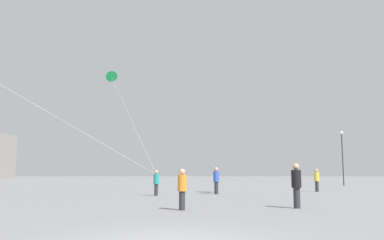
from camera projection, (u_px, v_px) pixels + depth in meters
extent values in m
cylinder|color=#2D2D33|center=(216.00, 188.00, 27.12)|extent=(0.27, 0.27, 0.81)
cylinder|color=#3351B7|center=(216.00, 177.00, 27.22)|extent=(0.39, 0.39, 0.71)
sphere|color=tan|center=(216.00, 169.00, 27.29)|extent=(0.27, 0.27, 0.27)
cylinder|color=#2D2D33|center=(156.00, 190.00, 25.27)|extent=(0.24, 0.24, 0.72)
cylinder|color=teal|center=(156.00, 179.00, 25.36)|extent=(0.35, 0.35, 0.63)
sphere|color=tan|center=(156.00, 172.00, 25.41)|extent=(0.24, 0.24, 0.24)
cylinder|color=#2D2D33|center=(317.00, 186.00, 30.56)|extent=(0.26, 0.26, 0.78)
cylinder|color=yellow|center=(317.00, 177.00, 30.65)|extent=(0.37, 0.37, 0.68)
sphere|color=tan|center=(316.00, 170.00, 30.71)|extent=(0.26, 0.26, 0.26)
cylinder|color=#2D2D33|center=(297.00, 198.00, 16.38)|extent=(0.27, 0.27, 0.82)
cylinder|color=black|center=(296.00, 179.00, 16.47)|extent=(0.39, 0.39, 0.72)
sphere|color=tan|center=(296.00, 167.00, 16.54)|extent=(0.27, 0.27, 0.27)
cylinder|color=#2D2D33|center=(182.00, 201.00, 15.56)|extent=(0.23, 0.23, 0.72)
cylinder|color=orange|center=(182.00, 183.00, 15.64)|extent=(0.34, 0.34, 0.63)
sphere|color=tan|center=(182.00, 172.00, 15.70)|extent=(0.23, 0.23, 0.23)
cylinder|color=silver|center=(67.00, 123.00, 22.73)|extent=(9.41, 6.45, 5.81)
cone|color=green|center=(111.00, 76.00, 45.67)|extent=(1.58, 1.41, 1.15)
sphere|color=green|center=(111.00, 78.00, 45.51)|extent=(0.10, 0.10, 0.10)
sphere|color=green|center=(111.00, 79.00, 45.35)|extent=(0.10, 0.10, 0.10)
sphere|color=green|center=(112.00, 81.00, 45.19)|extent=(0.10, 0.10, 0.10)
cylinder|color=silver|center=(127.00, 111.00, 35.53)|extent=(7.50, 18.81, 10.96)
cylinder|color=#2D2D30|center=(343.00, 160.00, 44.29)|extent=(0.12, 0.12, 5.64)
sphere|color=#EAE5C6|center=(341.00, 133.00, 44.67)|extent=(0.36, 0.36, 0.36)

